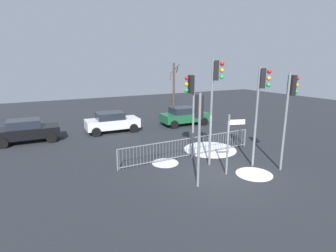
# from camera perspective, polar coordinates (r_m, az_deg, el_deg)

# --- Properties ---
(ground_plane) EXTENTS (60.00, 60.00, 0.00)m
(ground_plane) POSITION_cam_1_polar(r_m,az_deg,el_deg) (12.69, 10.81, -9.94)
(ground_plane) COLOR #26282D
(traffic_light_mid_left) EXTENTS (0.48, 0.46, 5.18)m
(traffic_light_mid_left) POSITION_cam_1_polar(r_m,az_deg,el_deg) (12.76, 10.03, 7.81)
(traffic_light_mid_left) COLOR slate
(traffic_light_mid_left) RESTS_ON ground
(traffic_light_mid_right) EXTENTS (0.41, 0.52, 3.86)m
(traffic_light_mid_right) POSITION_cam_1_polar(r_m,az_deg,el_deg) (10.57, 6.67, 1.58)
(traffic_light_mid_right) COLOR slate
(traffic_light_mid_right) RESTS_ON ground
(traffic_light_foreground_left) EXTENTS (0.47, 0.46, 4.83)m
(traffic_light_foreground_left) POSITION_cam_1_polar(r_m,az_deg,el_deg) (13.13, 19.31, 6.35)
(traffic_light_foreground_left) COLOR slate
(traffic_light_foreground_left) RESTS_ON ground
(traffic_light_foreground_right) EXTENTS (0.57, 0.34, 4.48)m
(traffic_light_foreground_right) POSITION_cam_1_polar(r_m,az_deg,el_deg) (13.61, 4.98, 6.19)
(traffic_light_foreground_right) COLOR slate
(traffic_light_foreground_right) RESTS_ON ground
(traffic_light_rear_right) EXTENTS (0.57, 0.35, 4.55)m
(traffic_light_rear_right) POSITION_cam_1_polar(r_m,az_deg,el_deg) (13.24, 24.65, 5.05)
(traffic_light_rear_right) COLOR slate
(traffic_light_rear_right) RESTS_ON ground
(direction_sign_post) EXTENTS (0.76, 0.30, 2.78)m
(direction_sign_post) POSITION_cam_1_polar(r_m,az_deg,el_deg) (12.18, 13.00, -3.19)
(direction_sign_post) COLOR slate
(direction_sign_post) RESTS_ON ground
(pedestrian_guard_railing) EXTENTS (8.11, 0.14, 1.07)m
(pedestrian_guard_railing) POSITION_cam_1_polar(r_m,az_deg,el_deg) (14.41, 4.62, -4.51)
(pedestrian_guard_railing) COLOR slate
(pedestrian_guard_railing) RESTS_ON ground
(car_green_near) EXTENTS (3.87, 2.07, 1.47)m
(car_green_near) POSITION_cam_1_polar(r_m,az_deg,el_deg) (21.82, 3.43, 2.24)
(car_green_near) COLOR #195933
(car_green_near) RESTS_ON ground
(car_white_mid) EXTENTS (3.87, 2.06, 1.47)m
(car_white_mid) POSITION_cam_1_polar(r_m,az_deg,el_deg) (19.96, -11.94, 0.92)
(car_white_mid) COLOR silver
(car_white_mid) RESTS_ON ground
(car_black_far) EXTENTS (3.86, 2.04, 1.47)m
(car_black_far) POSITION_cam_1_polar(r_m,az_deg,el_deg) (19.24, -28.03, -0.84)
(car_black_far) COLOR black
(car_black_far) RESTS_ON ground
(bare_tree_centre) EXTENTS (1.29, 1.23, 4.97)m
(bare_tree_centre) POSITION_cam_1_polar(r_m,az_deg,el_deg) (31.06, 1.26, 9.00)
(bare_tree_centre) COLOR #473828
(bare_tree_centre) RESTS_ON ground
(snow_patch_kerb) EXTENTS (3.04, 3.04, 0.01)m
(snow_patch_kerb) POSITION_cam_1_polar(r_m,az_deg,el_deg) (15.92, 8.98, -4.96)
(snow_patch_kerb) COLOR white
(snow_patch_kerb) RESTS_ON ground
(snow_patch_island) EXTENTS (1.36, 1.36, 0.01)m
(snow_patch_island) POSITION_cam_1_polar(r_m,az_deg,el_deg) (13.67, -0.60, -7.91)
(snow_patch_island) COLOR silver
(snow_patch_island) RESTS_ON ground
(snow_patch_verge) EXTENTS (1.65, 1.65, 0.01)m
(snow_patch_verge) POSITION_cam_1_polar(r_m,az_deg,el_deg) (12.99, 17.95, -9.77)
(snow_patch_verge) COLOR white
(snow_patch_verge) RESTS_ON ground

